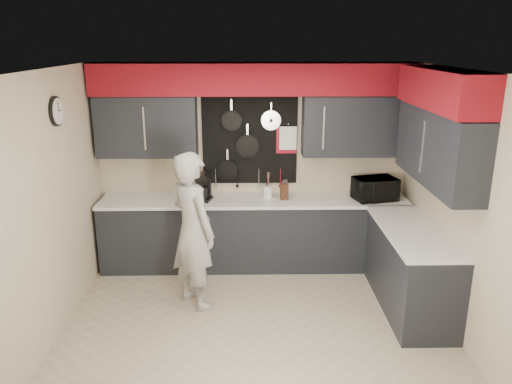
{
  "coord_description": "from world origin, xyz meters",
  "views": [
    {
      "loc": [
        -0.09,
        -4.59,
        2.86
      ],
      "look_at": [
        0.01,
        0.5,
        1.3
      ],
      "focal_mm": 35.0,
      "sensor_mm": 36.0,
      "label": 1
    }
  ],
  "objects_px": {
    "knife_block": "(284,192)",
    "coffee_maker": "(203,186)",
    "microwave": "(375,189)",
    "person": "(193,231)",
    "utensil_crock": "(268,192)"
  },
  "relations": [
    {
      "from": "knife_block",
      "to": "utensil_crock",
      "type": "distance_m",
      "value": 0.22
    },
    {
      "from": "knife_block",
      "to": "utensil_crock",
      "type": "xyz_separation_m",
      "value": [
        -0.2,
        0.08,
        -0.03
      ]
    },
    {
      "from": "microwave",
      "to": "knife_block",
      "type": "xyz_separation_m",
      "value": [
        -1.14,
        0.03,
        -0.04
      ]
    },
    {
      "from": "knife_block",
      "to": "utensil_crock",
      "type": "bearing_deg",
      "value": 150.34
    },
    {
      "from": "person",
      "to": "microwave",
      "type": "bearing_deg",
      "value": -108.16
    },
    {
      "from": "microwave",
      "to": "coffee_maker",
      "type": "bearing_deg",
      "value": 164.72
    },
    {
      "from": "utensil_crock",
      "to": "coffee_maker",
      "type": "bearing_deg",
      "value": -174.42
    },
    {
      "from": "utensil_crock",
      "to": "person",
      "type": "bearing_deg",
      "value": -129.45
    },
    {
      "from": "coffee_maker",
      "to": "person",
      "type": "height_order",
      "value": "person"
    },
    {
      "from": "microwave",
      "to": "person",
      "type": "height_order",
      "value": "person"
    },
    {
      "from": "coffee_maker",
      "to": "utensil_crock",
      "type": "bearing_deg",
      "value": 18.42
    },
    {
      "from": "microwave",
      "to": "coffee_maker",
      "type": "distance_m",
      "value": 2.16
    },
    {
      "from": "utensil_crock",
      "to": "coffee_maker",
      "type": "xyz_separation_m",
      "value": [
        -0.82,
        -0.08,
        0.1
      ]
    },
    {
      "from": "knife_block",
      "to": "coffee_maker",
      "type": "height_order",
      "value": "coffee_maker"
    },
    {
      "from": "coffee_maker",
      "to": "person",
      "type": "xyz_separation_m",
      "value": [
        -0.04,
        -0.96,
        -0.22
      ]
    }
  ]
}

